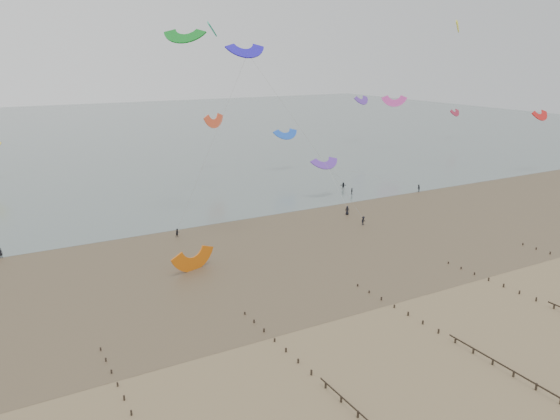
% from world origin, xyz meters
% --- Properties ---
extents(ground, '(500.00, 500.00, 0.00)m').
position_xyz_m(ground, '(0.00, 0.00, 0.00)').
color(ground, brown).
rests_on(ground, ground).
extents(sea_and_shore, '(500.00, 665.00, 0.03)m').
position_xyz_m(sea_and_shore, '(-4.08, 34.40, 0.01)').
color(sea_and_shore, '#475654').
rests_on(sea_and_shore, ground).
extents(groynes, '(72.16, 50.16, 1.00)m').
position_xyz_m(groynes, '(4.00, -19.05, 0.47)').
color(groynes, black).
rests_on(groynes, ground).
extents(kitesurfer_lead, '(0.76, 0.64, 1.77)m').
position_xyz_m(kitesurfer_lead, '(-39.92, 49.95, 0.89)').
color(kitesurfer_lead, black).
rests_on(kitesurfer_lead, ground).
extents(kitesurfers, '(123.87, 27.36, 1.90)m').
position_xyz_m(kitesurfers, '(19.64, 49.06, 0.88)').
color(kitesurfers, black).
rests_on(kitesurfers, ground).
extents(grounded_kite, '(8.03, 7.09, 3.70)m').
position_xyz_m(grounded_kite, '(-14.20, 29.54, 0.00)').
color(grounded_kite, '#D8600D').
rests_on(grounded_kite, ground).
extents(kites_airborne, '(242.67, 113.26, 36.79)m').
position_xyz_m(kites_airborne, '(-11.52, 92.01, 21.89)').
color(kites_airborne, red).
rests_on(kites_airborne, ground).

